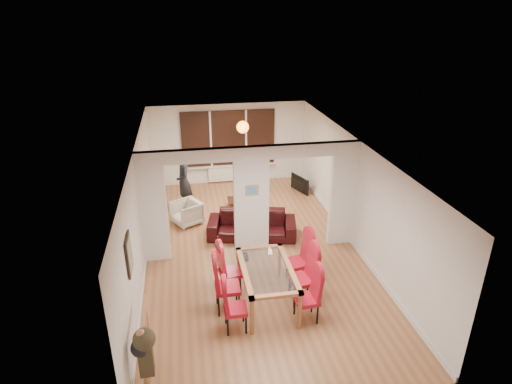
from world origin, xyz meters
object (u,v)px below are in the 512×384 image
object	(u,v)px
dining_chair_ra	(307,296)
dining_chair_rb	(302,276)
armchair	(187,213)
bottle	(252,195)
sofa	(252,225)
television	(297,184)
dining_table	(267,286)
dining_chair_la	(235,306)
dining_chair_lb	(227,284)
person	(184,182)
dining_chair_lc	(230,269)
coffee_table	(247,203)
bowl	(243,197)
dining_chair_rc	(298,259)

from	to	relation	value
dining_chair_ra	dining_chair_rb	xyz separation A→B (m)	(0.07, 0.55, 0.05)
armchair	bottle	distance (m)	2.02
sofa	television	bearing A→B (deg)	65.24
dining_chair_rb	sofa	world-z (taller)	dining_chair_rb
dining_table	dining_chair_ra	xyz separation A→B (m)	(0.62, -0.59, 0.12)
dining_chair_la	dining_chair_lb	size ratio (longest dim) A/B	0.87
dining_chair_ra	sofa	size ratio (longest dim) A/B	0.48
armchair	dining_table	bearing A→B (deg)	-6.90
dining_chair_la	armchair	bearing A→B (deg)	101.50
dining_table	sofa	xyz separation A→B (m)	(0.16, 2.70, -0.08)
sofa	dining_chair_la	bearing A→B (deg)	-92.73
bottle	television	bearing A→B (deg)	27.62
sofa	armchair	world-z (taller)	sofa
dining_chair_lb	bottle	size ratio (longest dim) A/B	4.51
person	dining_chair_ra	bearing A→B (deg)	12.67
dining_table	dining_chair_lc	size ratio (longest dim) A/B	1.62
bottle	dining_chair_rb	bearing A→B (deg)	-86.85
dining_chair_rb	dining_chair_lc	bearing A→B (deg)	149.41
dining_chair_la	dining_chair_lc	world-z (taller)	dining_chair_lc
dining_chair_ra	coffee_table	xyz separation A→B (m)	(-0.32, 5.04, -0.40)
dining_table	sofa	bearing A→B (deg)	86.62
dining_chair_la	dining_chair_lb	world-z (taller)	dining_chair_lb
dining_table	dining_chair_la	world-z (taller)	dining_chair_la
dining_chair_rb	coffee_table	world-z (taller)	dining_chair_rb
dining_chair_lc	dining_chair_ra	world-z (taller)	dining_chair_lc
dining_chair_lb	dining_chair_ra	xyz separation A→B (m)	(1.40, -0.55, -0.06)
dining_chair_ra	dining_chair_lb	bearing A→B (deg)	155.24
dining_table	dining_chair_rb	bearing A→B (deg)	-3.12
dining_chair_ra	armchair	distance (m)	4.75
television	dining_chair_rb	bearing A→B (deg)	144.65
bottle	bowl	distance (m)	0.29
television	bottle	size ratio (longest dim) A/B	3.39
dining_table	television	world-z (taller)	dining_table
dining_chair_lb	dining_chair_ra	size ratio (longest dim) A/B	1.11
person	armchair	bearing A→B (deg)	-8.37
coffee_table	dining_chair_rc	bearing A→B (deg)	-82.93
dining_chair_ra	television	distance (m)	6.00
dining_chair_la	dining_chair_lc	xyz separation A→B (m)	(0.05, 1.12, 0.03)
dining_chair_la	coffee_table	xyz separation A→B (m)	(1.00, 5.06, -0.38)
dining_table	armchair	distance (m)	3.96
dining_chair_la	dining_chair_rb	size ratio (longest dim) A/B	0.87
dining_chair_lb	person	distance (m)	4.68
dining_table	television	bearing A→B (deg)	68.73
armchair	bottle	size ratio (longest dim) A/B	2.71
armchair	person	world-z (taller)	person
person	dining_chair_lb	bearing A→B (deg)	-0.82
dining_chair_rc	bottle	bearing A→B (deg)	82.93
dining_chair_rb	dining_chair_rc	xyz separation A→B (m)	(0.09, 0.63, -0.02)
dining_chair_ra	person	size ratio (longest dim) A/B	0.61
dining_chair_lb	sofa	xyz separation A→B (m)	(0.93, 2.74, -0.26)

